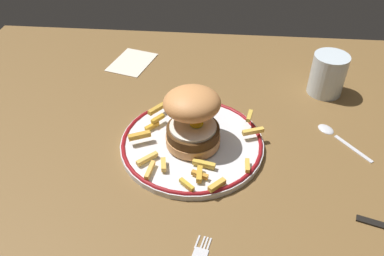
{
  "coord_description": "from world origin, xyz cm",
  "views": [
    {
      "loc": [
        2.22,
        -53.36,
        51.58
      ],
      "look_at": [
        -2.73,
        2.85,
        4.6
      ],
      "focal_mm": 36.33,
      "sensor_mm": 36.0,
      "label": 1
    }
  ],
  "objects_px": {
    "water_glass": "(327,77)",
    "spoon": "(332,132)",
    "napkin": "(132,62)",
    "dinner_plate": "(192,143)",
    "burger": "(192,116)"
  },
  "relations": [
    {
      "from": "dinner_plate",
      "to": "spoon",
      "type": "xyz_separation_m",
      "value": [
        0.28,
        0.06,
        -0.0
      ]
    },
    {
      "from": "spoon",
      "to": "napkin",
      "type": "xyz_separation_m",
      "value": [
        -0.46,
        0.24,
        -0.0
      ]
    },
    {
      "from": "dinner_plate",
      "to": "water_glass",
      "type": "distance_m",
      "value": 0.36
    },
    {
      "from": "burger",
      "to": "napkin",
      "type": "xyz_separation_m",
      "value": [
        -0.18,
        0.31,
        -0.07
      ]
    },
    {
      "from": "burger",
      "to": "dinner_plate",
      "type": "bearing_deg",
      "value": -125.46
    },
    {
      "from": "water_glass",
      "to": "spoon",
      "type": "relative_size",
      "value": 0.82
    },
    {
      "from": "water_glass",
      "to": "napkin",
      "type": "relative_size",
      "value": 0.76
    },
    {
      "from": "water_glass",
      "to": "napkin",
      "type": "xyz_separation_m",
      "value": [
        -0.47,
        0.09,
        -0.04
      ]
    },
    {
      "from": "dinner_plate",
      "to": "water_glass",
      "type": "bearing_deg",
      "value": 36.46
    },
    {
      "from": "water_glass",
      "to": "spoon",
      "type": "height_order",
      "value": "water_glass"
    },
    {
      "from": "water_glass",
      "to": "spoon",
      "type": "xyz_separation_m",
      "value": [
        -0.01,
        -0.15,
        -0.04
      ]
    },
    {
      "from": "dinner_plate",
      "to": "water_glass",
      "type": "relative_size",
      "value": 2.94
    },
    {
      "from": "napkin",
      "to": "dinner_plate",
      "type": "bearing_deg",
      "value": -59.09
    },
    {
      "from": "napkin",
      "to": "burger",
      "type": "bearing_deg",
      "value": -58.91
    },
    {
      "from": "dinner_plate",
      "to": "spoon",
      "type": "relative_size",
      "value": 2.4
    }
  ]
}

